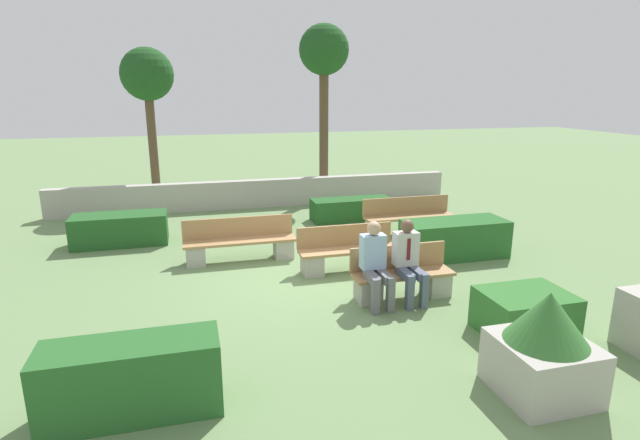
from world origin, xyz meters
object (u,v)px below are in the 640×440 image
(bench_left_side, at_px, (348,254))
(person_seated_man, at_px, (409,258))
(bench_back, at_px, (409,220))
(bench_front, at_px, (402,279))
(person_seated_woman, at_px, (375,260))
(tree_leftmost, at_px, (147,79))
(planter_corner_right, at_px, (545,346))
(bench_right_side, at_px, (240,244))
(tree_center_left, at_px, (324,57))

(bench_left_side, relative_size, person_seated_man, 1.40)
(bench_back, bearing_deg, bench_front, -116.97)
(person_seated_woman, bearing_deg, tree_leftmost, 113.08)
(bench_back, relative_size, planter_corner_right, 1.80)
(bench_right_side, height_order, tree_leftmost, tree_leftmost)
(bench_left_side, bearing_deg, person_seated_woman, -88.83)
(planter_corner_right, height_order, tree_center_left, tree_center_left)
(bench_left_side, bearing_deg, bench_back, 45.92)
(bench_left_side, height_order, person_seated_man, person_seated_man)
(bench_front, bearing_deg, tree_center_left, 83.97)
(bench_front, distance_m, bench_left_side, 1.47)
(bench_front, height_order, tree_center_left, tree_center_left)
(bench_left_side, bearing_deg, planter_corner_right, -75.31)
(bench_right_side, bearing_deg, planter_corner_right, -70.92)
(bench_left_side, height_order, tree_leftmost, tree_leftmost)
(tree_center_left, bearing_deg, planter_corner_right, -92.28)
(bench_front, bearing_deg, person_seated_woman, -165.59)
(bench_front, bearing_deg, bench_right_side, 133.22)
(person_seated_woman, relative_size, tree_leftmost, 0.30)
(bench_front, relative_size, tree_center_left, 0.32)
(bench_right_side, relative_size, planter_corner_right, 1.82)
(tree_center_left, bearing_deg, bench_back, -78.89)
(planter_corner_right, distance_m, tree_center_left, 11.21)
(tree_center_left, bearing_deg, tree_leftmost, 172.57)
(bench_right_side, xyz_separation_m, person_seated_woman, (1.81, -2.62, 0.39))
(tree_leftmost, bearing_deg, tree_center_left, -7.43)
(person_seated_woman, height_order, tree_leftmost, tree_leftmost)
(person_seated_man, bearing_deg, bench_right_side, 132.08)
(bench_front, distance_m, tree_center_left, 8.71)
(bench_right_side, relative_size, bench_back, 1.01)
(bench_front, distance_m, bench_right_side, 3.41)
(bench_left_side, distance_m, planter_corner_right, 4.33)
(tree_leftmost, height_order, tree_center_left, tree_center_left)
(bench_left_side, xyz_separation_m, bench_right_side, (-1.86, 1.09, 0.01))
(bench_back, height_order, planter_corner_right, planter_corner_right)
(bench_front, distance_m, planter_corner_right, 2.88)
(person_seated_woman, xyz_separation_m, tree_leftmost, (-3.64, 8.55, 2.84))
(bench_back, xyz_separation_m, person_seated_man, (-1.65, -3.52, 0.39))
(bench_left_side, height_order, tree_center_left, tree_center_left)
(bench_left_side, relative_size, bench_back, 0.85)
(person_seated_woman, relative_size, planter_corner_right, 1.10)
(person_seated_man, distance_m, planter_corner_right, 2.73)
(bench_front, relative_size, bench_left_side, 0.90)
(bench_back, distance_m, person_seated_woman, 4.17)
(bench_right_side, relative_size, tree_leftmost, 0.49)
(person_seated_woman, xyz_separation_m, tree_center_left, (1.34, 7.90, 3.45))
(bench_front, xyz_separation_m, bench_left_side, (-0.47, 1.39, 0.01))
(planter_corner_right, bearing_deg, bench_back, 78.38)
(bench_back, distance_m, person_seated_man, 3.91)
(bench_left_side, bearing_deg, bench_front, -68.18)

